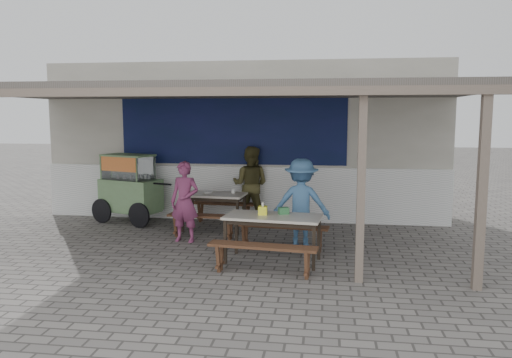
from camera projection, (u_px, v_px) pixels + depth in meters
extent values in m
plane|color=slate|center=(211.00, 257.00, 8.24)|extent=(60.00, 60.00, 0.00)
cube|color=beige|center=(245.00, 140.00, 11.55)|extent=(9.00, 1.20, 3.50)
cube|color=white|center=(241.00, 193.00, 11.08)|extent=(9.00, 0.10, 1.20)
cube|color=#10134C|center=(232.00, 128.00, 10.94)|extent=(5.00, 0.03, 1.60)
cube|color=#564E4A|center=(222.00, 91.00, 8.87)|extent=(9.00, 4.20, 0.12)
cube|color=#776459|center=(191.00, 92.00, 6.87)|extent=(9.00, 0.12, 0.12)
cube|color=#776459|center=(482.00, 190.00, 6.54)|extent=(0.12, 0.12, 2.70)
cube|color=#776459|center=(361.00, 187.00, 6.86)|extent=(0.11, 0.11, 2.70)
cube|color=beige|center=(214.00, 195.00, 10.10)|extent=(1.31, 0.81, 0.04)
cube|color=black|center=(214.00, 198.00, 10.10)|extent=(1.21, 0.70, 0.06)
cube|color=black|center=(182.00, 214.00, 9.99)|extent=(0.05, 0.05, 0.71)
cube|color=black|center=(237.00, 217.00, 9.74)|extent=(0.05, 0.05, 0.71)
cube|color=black|center=(192.00, 209.00, 10.55)|extent=(0.05, 0.05, 0.71)
cube|color=black|center=(245.00, 211.00, 10.30)|extent=(0.05, 0.05, 0.71)
cube|color=brown|center=(203.00, 216.00, 9.47)|extent=(1.38, 0.39, 0.04)
cube|color=brown|center=(177.00, 226.00, 9.61)|extent=(0.07, 0.28, 0.41)
cube|color=brown|center=(230.00, 229.00, 9.38)|extent=(0.07, 0.28, 0.41)
cube|color=brown|center=(224.00, 203.00, 10.80)|extent=(1.38, 0.39, 0.04)
cube|color=brown|center=(201.00, 212.00, 10.94)|extent=(0.07, 0.28, 0.41)
cube|color=brown|center=(247.00, 215.00, 10.71)|extent=(0.07, 0.28, 0.41)
cube|color=beige|center=(273.00, 217.00, 7.89)|extent=(1.59, 0.89, 0.04)
cube|color=black|center=(273.00, 221.00, 7.90)|extent=(1.48, 0.78, 0.06)
cube|color=black|center=(225.00, 242.00, 7.82)|extent=(0.05, 0.05, 0.71)
cube|color=black|center=(314.00, 248.00, 7.47)|extent=(0.05, 0.05, 0.71)
cube|color=black|center=(236.00, 233.00, 8.40)|extent=(0.05, 0.05, 0.71)
cube|color=black|center=(319.00, 238.00, 8.05)|extent=(0.05, 0.05, 0.71)
cube|color=brown|center=(262.00, 246.00, 7.26)|extent=(1.64, 0.46, 0.04)
cube|color=brown|center=(220.00, 258.00, 7.46)|extent=(0.08, 0.28, 0.41)
cube|color=brown|center=(307.00, 265.00, 7.13)|extent=(0.08, 0.28, 0.41)
cube|color=brown|center=(282.00, 226.00, 8.59)|extent=(1.64, 0.46, 0.04)
cube|color=brown|center=(245.00, 236.00, 8.78)|extent=(0.08, 0.28, 0.41)
cube|color=brown|center=(320.00, 241.00, 8.46)|extent=(0.08, 0.28, 0.41)
cube|color=#688F5F|center=(131.00, 194.00, 10.84)|extent=(1.43, 1.05, 0.66)
cube|color=#688F5F|center=(131.00, 210.00, 10.89)|extent=(1.37, 1.00, 0.05)
cylinder|color=black|center=(102.00, 211.00, 10.81)|extent=(0.52, 0.22, 0.53)
cylinder|color=black|center=(139.00, 215.00, 10.33)|extent=(0.52, 0.22, 0.53)
cube|color=silver|center=(128.00, 167.00, 10.79)|extent=(1.17, 0.88, 0.52)
cube|color=#688F5F|center=(128.00, 155.00, 10.76)|extent=(1.22, 0.93, 0.04)
cube|color=#DE4234|center=(118.00, 164.00, 10.51)|extent=(0.90, 0.33, 0.30)
cylinder|color=black|center=(158.00, 184.00, 10.46)|extent=(0.64, 0.26, 0.04)
imported|color=#7F335B|center=(185.00, 202.00, 9.17)|extent=(0.59, 0.43, 1.49)
imported|color=#4C4725|center=(250.00, 185.00, 10.80)|extent=(0.88, 0.73, 1.66)
imported|color=teal|center=(301.00, 203.00, 8.79)|extent=(1.02, 0.59, 1.58)
cube|color=yellow|center=(263.00, 210.00, 7.95)|extent=(0.14, 0.14, 0.14)
cube|color=#337441|center=(284.00, 211.00, 8.00)|extent=(0.19, 0.16, 0.11)
cylinder|color=silver|center=(233.00, 191.00, 10.15)|extent=(0.08, 0.08, 0.09)
imported|color=white|center=(208.00, 192.00, 10.10)|extent=(0.25, 0.25, 0.05)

